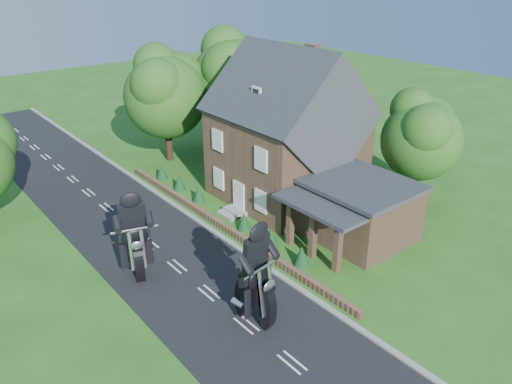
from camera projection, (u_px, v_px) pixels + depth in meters
ground at (209, 293)px, 24.45m from camera, size 120.00×120.00×0.00m
road at (209, 293)px, 24.45m from camera, size 7.00×80.00×0.02m
kerb at (266, 266)px, 26.51m from camera, size 0.30×80.00×0.12m
garden_wall at (221, 225)px, 30.34m from camera, size 0.30×22.00×0.40m
house at (287, 135)px, 32.83m from camera, size 9.54×8.64×10.24m
annex at (357, 209)px, 28.78m from camera, size 7.05×5.94×3.44m
tree_annex_side at (424, 132)px, 32.33m from camera, size 5.64×5.20×7.48m
tree_house_right at (324, 100)px, 37.84m from camera, size 6.51×6.00×8.40m
tree_behind_house at (238, 74)px, 41.28m from camera, size 7.81×7.20×10.08m
tree_behind_left at (169, 89)px, 38.74m from camera, size 6.94×6.40×9.16m
shrub_a at (301, 256)px, 26.54m from camera, size 0.90×0.90×1.10m
shrub_b at (271, 237)px, 28.30m from camera, size 0.90×0.90×1.10m
shrub_c at (244, 221)px, 30.06m from camera, size 0.90×0.90×1.10m
shrub_d at (198, 194)px, 33.58m from camera, size 0.90×0.90×1.10m
shrub_e at (179, 182)px, 35.34m from camera, size 0.90×0.90×1.10m
shrub_f at (162, 171)px, 37.10m from camera, size 0.90×0.90×1.10m
motorcycle_lead at (256, 307)px, 22.24m from camera, size 0.67×1.70×1.54m
motorcycle_follow at (138, 263)px, 25.58m from camera, size 0.84×1.59×1.43m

